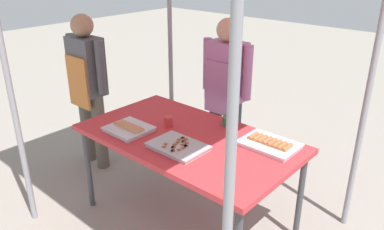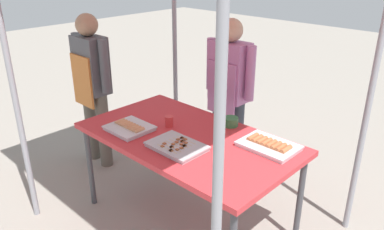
{
  "view_description": "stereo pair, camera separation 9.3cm",
  "coord_description": "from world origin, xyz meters",
  "px_view_note": "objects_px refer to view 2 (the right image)",
  "views": [
    {
      "loc": [
        1.69,
        -1.86,
        1.99
      ],
      "look_at": [
        0.0,
        0.05,
        0.9
      ],
      "focal_mm": 36.01,
      "sensor_mm": 36.0,
      "label": 1
    },
    {
      "loc": [
        1.76,
        -1.8,
        1.99
      ],
      "look_at": [
        0.0,
        0.05,
        0.9
      ],
      "focal_mm": 36.01,
      "sensor_mm": 36.0,
      "label": 2
    }
  ],
  "objects_px": {
    "tray_pork_links": "(129,128)",
    "customer_nearby": "(92,80)",
    "tray_grilled_sausages": "(269,145)",
    "condiment_bowl": "(231,122)",
    "vendor_woman": "(229,87)",
    "drink_cup_near_edge": "(169,121)",
    "tray_meat_skewers": "(177,146)",
    "stall_table": "(187,142)"
  },
  "relations": [
    {
      "from": "tray_grilled_sausages",
      "to": "vendor_woman",
      "type": "bearing_deg",
      "value": 145.21
    },
    {
      "from": "stall_table",
      "to": "vendor_woman",
      "type": "xyz_separation_m",
      "value": [
        -0.26,
        0.8,
        0.17
      ]
    },
    {
      "from": "tray_pork_links",
      "to": "tray_grilled_sausages",
      "type": "bearing_deg",
      "value": 27.6
    },
    {
      "from": "tray_pork_links",
      "to": "tray_meat_skewers",
      "type": "bearing_deg",
      "value": 4.99
    },
    {
      "from": "tray_grilled_sausages",
      "to": "customer_nearby",
      "type": "relative_size",
      "value": 0.26
    },
    {
      "from": "condiment_bowl",
      "to": "vendor_woman",
      "type": "xyz_separation_m",
      "value": [
        -0.37,
        0.44,
        0.08
      ]
    },
    {
      "from": "drink_cup_near_edge",
      "to": "vendor_woman",
      "type": "relative_size",
      "value": 0.06
    },
    {
      "from": "vendor_woman",
      "to": "customer_nearby",
      "type": "xyz_separation_m",
      "value": [
        -1.05,
        -0.74,
        0.01
      ]
    },
    {
      "from": "condiment_bowl",
      "to": "drink_cup_near_edge",
      "type": "height_order",
      "value": "drink_cup_near_edge"
    },
    {
      "from": "tray_grilled_sausages",
      "to": "drink_cup_near_edge",
      "type": "bearing_deg",
      "value": -163.3
    },
    {
      "from": "stall_table",
      "to": "tray_pork_links",
      "type": "xyz_separation_m",
      "value": [
        -0.38,
        -0.23,
        0.07
      ]
    },
    {
      "from": "stall_table",
      "to": "condiment_bowl",
      "type": "xyz_separation_m",
      "value": [
        0.12,
        0.36,
        0.09
      ]
    },
    {
      "from": "stall_table",
      "to": "tray_meat_skewers",
      "type": "relative_size",
      "value": 4.19
    },
    {
      "from": "stall_table",
      "to": "tray_grilled_sausages",
      "type": "distance_m",
      "value": 0.59
    },
    {
      "from": "stall_table",
      "to": "vendor_woman",
      "type": "distance_m",
      "value": 0.85
    },
    {
      "from": "stall_table",
      "to": "tray_pork_links",
      "type": "bearing_deg",
      "value": -149.09
    },
    {
      "from": "tray_pork_links",
      "to": "customer_nearby",
      "type": "xyz_separation_m",
      "value": [
        -0.93,
        0.29,
        0.1
      ]
    },
    {
      "from": "tray_meat_skewers",
      "to": "tray_pork_links",
      "type": "relative_size",
      "value": 1.22
    },
    {
      "from": "condiment_bowl",
      "to": "vendor_woman",
      "type": "height_order",
      "value": "vendor_woman"
    },
    {
      "from": "tray_meat_skewers",
      "to": "drink_cup_near_edge",
      "type": "relative_size",
      "value": 4.63
    },
    {
      "from": "tray_pork_links",
      "to": "vendor_woman",
      "type": "xyz_separation_m",
      "value": [
        0.13,
        1.03,
        0.09
      ]
    },
    {
      "from": "condiment_bowl",
      "to": "drink_cup_near_edge",
      "type": "relative_size",
      "value": 1.4
    },
    {
      "from": "stall_table",
      "to": "vendor_woman",
      "type": "bearing_deg",
      "value": 107.81
    },
    {
      "from": "tray_meat_skewers",
      "to": "customer_nearby",
      "type": "height_order",
      "value": "customer_nearby"
    },
    {
      "from": "tray_grilled_sausages",
      "to": "vendor_woman",
      "type": "xyz_separation_m",
      "value": [
        -0.79,
        0.55,
        0.09
      ]
    },
    {
      "from": "tray_grilled_sausages",
      "to": "condiment_bowl",
      "type": "relative_size",
      "value": 3.33
    },
    {
      "from": "tray_meat_skewers",
      "to": "drink_cup_near_edge",
      "type": "bearing_deg",
      "value": 144.91
    },
    {
      "from": "tray_pork_links",
      "to": "customer_nearby",
      "type": "bearing_deg",
      "value": 162.77
    },
    {
      "from": "drink_cup_near_edge",
      "to": "vendor_woman",
      "type": "height_order",
      "value": "vendor_woman"
    },
    {
      "from": "drink_cup_near_edge",
      "to": "stall_table",
      "type": "bearing_deg",
      "value": -6.31
    },
    {
      "from": "tray_meat_skewers",
      "to": "condiment_bowl",
      "type": "xyz_separation_m",
      "value": [
        0.03,
        0.55,
        0.02
      ]
    },
    {
      "from": "drink_cup_near_edge",
      "to": "customer_nearby",
      "type": "relative_size",
      "value": 0.06
    },
    {
      "from": "customer_nearby",
      "to": "drink_cup_near_edge",
      "type": "bearing_deg",
      "value": -1.8
    },
    {
      "from": "tray_pork_links",
      "to": "drink_cup_near_edge",
      "type": "xyz_separation_m",
      "value": [
        0.16,
        0.25,
        0.02
      ]
    },
    {
      "from": "tray_meat_skewers",
      "to": "drink_cup_near_edge",
      "type": "xyz_separation_m",
      "value": [
        -0.3,
        0.21,
        0.02
      ]
    },
    {
      "from": "tray_grilled_sausages",
      "to": "tray_pork_links",
      "type": "relative_size",
      "value": 1.23
    },
    {
      "from": "tray_grilled_sausages",
      "to": "condiment_bowl",
      "type": "height_order",
      "value": "condiment_bowl"
    },
    {
      "from": "drink_cup_near_edge",
      "to": "customer_nearby",
      "type": "distance_m",
      "value": 1.09
    },
    {
      "from": "tray_grilled_sausages",
      "to": "customer_nearby",
      "type": "bearing_deg",
      "value": -174.08
    },
    {
      "from": "condiment_bowl",
      "to": "customer_nearby",
      "type": "distance_m",
      "value": 1.46
    },
    {
      "from": "stall_table",
      "to": "tray_grilled_sausages",
      "type": "height_order",
      "value": "tray_grilled_sausages"
    },
    {
      "from": "drink_cup_near_edge",
      "to": "condiment_bowl",
      "type": "bearing_deg",
      "value": 44.83
    }
  ]
}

